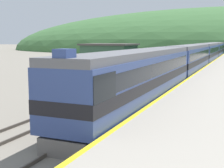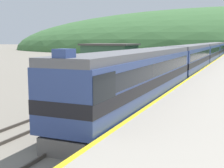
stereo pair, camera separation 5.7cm
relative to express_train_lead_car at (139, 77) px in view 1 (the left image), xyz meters
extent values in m
cube|color=#4C443D|center=(-0.72, 45.01, -2.15)|extent=(0.08, 180.00, 0.16)
cube|color=#4C443D|center=(0.72, 45.01, -2.15)|extent=(0.08, 180.00, 0.16)
cube|color=#4C443D|center=(-4.87, 45.01, -2.15)|extent=(0.08, 180.00, 0.16)
cube|color=#4C443D|center=(-3.43, 45.01, -2.15)|extent=(0.08, 180.00, 0.16)
cube|color=yellow|center=(1.68, 25.01, -1.21)|extent=(0.24, 140.00, 0.01)
cube|color=#385B42|center=(-11.10, 20.52, -0.24)|extent=(6.55, 5.68, 3.97)
cube|color=#47423D|center=(-11.10, 20.52, 1.87)|extent=(7.05, 6.18, 0.24)
cube|color=black|center=(0.00, 0.23, -1.80)|extent=(2.39, 19.46, 0.85)
cube|color=#334784|center=(0.00, 0.23, 0.03)|extent=(2.92, 20.70, 2.82)
cube|color=black|center=(0.00, 0.23, -0.19)|extent=(2.95, 20.72, 0.62)
cube|color=black|center=(0.00, 0.23, 0.65)|extent=(2.94, 19.46, 0.85)
cube|color=slate|center=(0.00, 0.23, 1.64)|extent=(2.75, 20.70, 0.40)
cube|color=black|center=(0.00, -8.98, 0.65)|extent=(2.96, 2.20, 1.13)
cube|color=#334784|center=(0.00, -9.66, 2.02)|extent=(0.64, 0.80, 0.36)
cube|color=slate|center=(0.00, -9.91, -1.84)|extent=(2.28, 0.40, 0.77)
cube|color=black|center=(0.00, 21.25, -1.80)|extent=(2.39, 18.36, 0.85)
cube|color=#334784|center=(0.00, 21.25, 0.03)|extent=(2.92, 19.53, 2.82)
cube|color=black|center=(0.00, 21.25, -0.19)|extent=(2.95, 19.55, 0.62)
cube|color=black|center=(0.00, 21.25, 0.65)|extent=(2.94, 18.36, 0.85)
cube|color=slate|center=(0.00, 21.25, 1.64)|extent=(2.75, 19.53, 0.40)
cube|color=black|center=(0.00, 41.68, -1.80)|extent=(2.39, 18.36, 0.85)
cube|color=#334784|center=(0.00, 41.68, 0.03)|extent=(2.92, 19.53, 2.82)
cube|color=black|center=(0.00, 41.68, -0.19)|extent=(2.95, 19.55, 0.62)
cube|color=black|center=(0.00, 41.68, 0.65)|extent=(2.94, 18.36, 0.85)
cube|color=slate|center=(0.00, 41.68, 1.64)|extent=(2.75, 19.53, 0.40)
cube|color=black|center=(0.00, 62.12, -1.80)|extent=(2.39, 18.36, 0.85)
cube|color=#334784|center=(0.00, 62.12, 0.03)|extent=(2.92, 19.53, 2.82)
cube|color=black|center=(0.00, 62.12, -0.19)|extent=(2.95, 19.55, 0.62)
cube|color=black|center=(0.00, 62.12, 0.65)|extent=(2.94, 18.36, 0.85)
cube|color=slate|center=(0.00, 62.12, 1.64)|extent=(2.75, 19.53, 0.40)
cube|color=black|center=(-4.15, 31.31, -1.83)|extent=(2.46, 42.18, 0.80)
cube|color=#286B47|center=(-4.15, 31.31, -0.08)|extent=(2.90, 43.94, 2.69)
camera|label=1|loc=(6.57, -20.35, 2.57)|focal=50.00mm
camera|label=2|loc=(6.62, -20.32, 2.57)|focal=50.00mm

